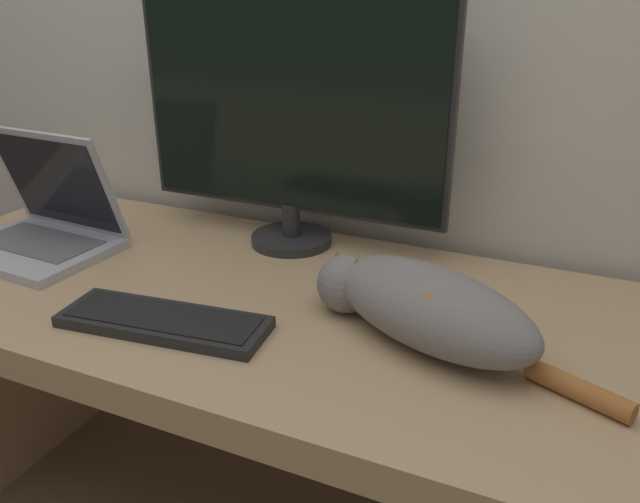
{
  "coord_description": "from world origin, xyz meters",
  "views": [
    {
      "loc": [
        0.58,
        -0.58,
        1.24
      ],
      "look_at": [
        0.18,
        0.31,
        0.83
      ],
      "focal_mm": 35.0,
      "sensor_mm": 36.0,
      "label": 1
    }
  ],
  "objects_px": {
    "cat": "(423,304)",
    "monitor": "(290,119)",
    "laptop": "(42,227)",
    "external_keyboard": "(164,321)"
  },
  "relations": [
    {
      "from": "cat",
      "to": "external_keyboard",
      "type": "bearing_deg",
      "value": -138.33
    },
    {
      "from": "laptop",
      "to": "monitor",
      "type": "bearing_deg",
      "value": 31.05
    },
    {
      "from": "external_keyboard",
      "to": "monitor",
      "type": "bearing_deg",
      "value": 79.63
    },
    {
      "from": "monitor",
      "to": "external_keyboard",
      "type": "relative_size",
      "value": 1.87
    },
    {
      "from": "laptop",
      "to": "external_keyboard",
      "type": "height_order",
      "value": "laptop"
    },
    {
      "from": "cat",
      "to": "monitor",
      "type": "bearing_deg",
      "value": 165.59
    },
    {
      "from": "laptop",
      "to": "cat",
      "type": "xyz_separation_m",
      "value": [
        0.87,
        -0.03,
        0.01
      ]
    },
    {
      "from": "monitor",
      "to": "laptop",
      "type": "height_order",
      "value": "monitor"
    },
    {
      "from": "laptop",
      "to": "external_keyboard",
      "type": "distance_m",
      "value": 0.49
    },
    {
      "from": "laptop",
      "to": "cat",
      "type": "height_order",
      "value": "laptop"
    }
  ]
}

